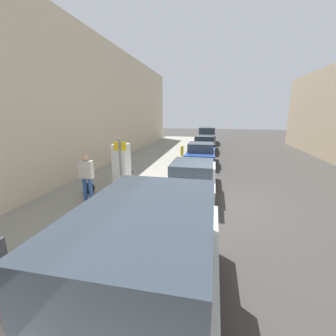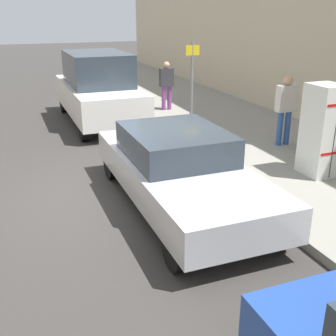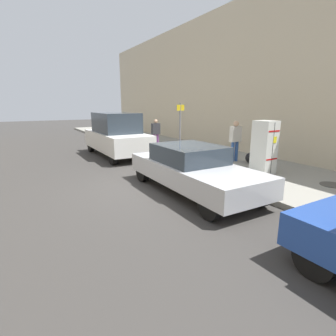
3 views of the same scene
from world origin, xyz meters
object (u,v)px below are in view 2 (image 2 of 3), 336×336
Objects in this scene: pedestrian_standing_near at (286,105)px; pedestrian_walking_far at (166,83)px; street_sign_post at (192,86)px; parked_van_white at (98,89)px; discarded_refrigerator at (322,131)px; trash_bag at (310,141)px; parked_sedan_silver at (179,169)px.

pedestrian_walking_far is at bearing 49.85° from pedestrian_standing_near.
parked_van_white is at bearing -61.57° from street_sign_post.
parked_van_white reaches higher than pedestrian_walking_far.
discarded_refrigerator reaches higher than trash_bag.
pedestrian_standing_near is at bearing -151.34° from parked_sedan_silver.
pedestrian_standing_near is 5.77m from parked_van_white.
pedestrian_standing_near is 4.16m from parked_sedan_silver.
pedestrian_standing_near reaches higher than trash_bag.
pedestrian_walking_far is 2.36m from parked_van_white.
street_sign_post is 1.54× the size of pedestrian_walking_far.
street_sign_post is at bearing -117.39° from parked_sedan_silver.
discarded_refrigerator is 3.57m from street_sign_post.
trash_bag is at bearing -160.98° from parked_sedan_silver.
discarded_refrigerator is 0.38× the size of parked_van_white.
parked_sedan_silver is at bearing 169.71° from pedestrian_walking_far.
trash_bag is at bearing -117.19° from pedestrian_standing_near.
pedestrian_standing_near is (-1.29, 4.73, 0.09)m from pedestrian_walking_far.
trash_bag is 0.10× the size of parked_sedan_silver.
parked_sedan_silver is (3.11, 0.05, -0.37)m from discarded_refrigerator.
street_sign_post is 1.42× the size of pedestrian_standing_near.
street_sign_post reaches higher than parked_van_white.
street_sign_post reaches higher than discarded_refrigerator.
street_sign_post reaches higher than parked_sedan_silver.
pedestrian_walking_far reaches higher than trash_bag.
discarded_refrigerator is at bearing 57.06° from trash_bag.
street_sign_post is 5.46× the size of trash_bag.
parked_van_white is (3.96, -5.10, 0.68)m from trash_bag.
parked_sedan_silver is (1.71, 3.30, -0.82)m from street_sign_post.
pedestrian_standing_near is at bearing -155.83° from pedestrian_walking_far.
discarded_refrigerator is 1.72m from trash_bag.
parked_van_white is at bearing -90.00° from parked_sedan_silver.
pedestrian_standing_near is at bearing 145.55° from street_sign_post.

